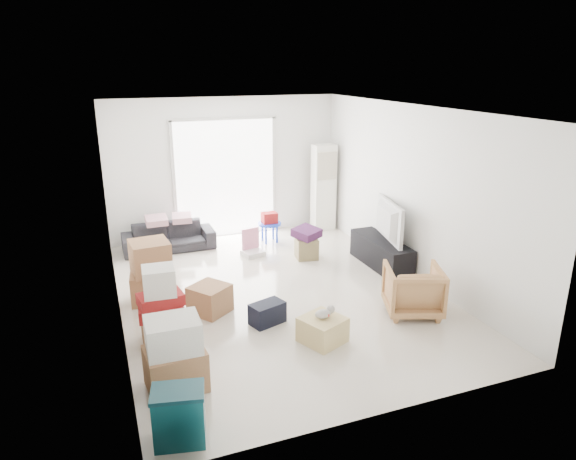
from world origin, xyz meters
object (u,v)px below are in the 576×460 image
(sofa, at_px, (168,233))
(storage_bins, at_px, (179,416))
(ottoman, at_px, (306,248))
(wood_crate, at_px, (323,330))
(television, at_px, (382,235))
(ac_tower, at_px, (323,188))
(kids_table, at_px, (269,221))
(armchair, at_px, (413,288))
(tv_console, at_px, (381,253))

(sofa, relative_size, storage_bins, 3.03)
(ottoman, distance_m, wood_crate, 2.87)
(television, distance_m, ottoman, 1.36)
(ac_tower, relative_size, storage_bins, 3.22)
(ac_tower, height_order, sofa, ac_tower)
(kids_table, bearing_deg, ac_tower, 16.98)
(television, relative_size, storage_bins, 2.09)
(armchair, height_order, kids_table, armchair)
(tv_console, relative_size, armchair, 1.90)
(television, height_order, kids_table, television)
(sofa, xyz_separation_m, ottoman, (2.20, -1.30, -0.14))
(television, xyz_separation_m, storage_bins, (-3.90, -3.07, -0.28))
(storage_bins, distance_m, wood_crate, 2.26)
(sofa, height_order, wood_crate, sofa)
(tv_console, distance_m, sofa, 3.86)
(tv_console, xyz_separation_m, kids_table, (-1.36, 1.86, 0.17))
(ac_tower, distance_m, tv_console, 2.35)
(tv_console, bearing_deg, television, 0.00)
(tv_console, bearing_deg, kids_table, 126.06)
(sofa, height_order, armchair, armchair)
(ac_tower, height_order, tv_console, ac_tower)
(tv_console, xyz_separation_m, wood_crate, (-1.96, -1.91, -0.08))
(wood_crate, bearing_deg, kids_table, 80.93)
(ac_tower, distance_m, wood_crate, 4.64)
(ac_tower, xyz_separation_m, wood_crate, (-1.91, -4.17, -0.72))
(sofa, relative_size, kids_table, 2.82)
(sofa, xyz_separation_m, kids_table, (1.88, -0.25, 0.09))
(storage_bins, bearing_deg, kids_table, 62.71)
(armchair, bearing_deg, television, -85.68)
(television, xyz_separation_m, armchair, (-0.49, -1.65, -0.18))
(armchair, relative_size, kids_table, 1.28)
(sofa, bearing_deg, kids_table, -7.42)
(sofa, distance_m, storage_bins, 5.22)
(armchair, bearing_deg, wood_crate, 30.83)
(ottoman, xyz_separation_m, kids_table, (-0.33, 1.06, 0.23))
(sofa, relative_size, wood_crate, 3.47)
(tv_console, distance_m, kids_table, 2.31)
(sofa, height_order, storage_bins, sofa)
(television, distance_m, wood_crate, 2.76)
(ottoman, bearing_deg, armchair, -77.52)
(tv_console, xyz_separation_m, sofa, (-3.23, 2.11, 0.08))
(armchair, distance_m, kids_table, 3.62)
(television, bearing_deg, sofa, 69.37)
(tv_console, bearing_deg, ac_tower, 91.27)
(tv_console, bearing_deg, storage_bins, -141.80)
(storage_bins, bearing_deg, tv_console, 38.20)
(sofa, distance_m, wood_crate, 4.22)
(kids_table, bearing_deg, wood_crate, -99.07)
(storage_bins, height_order, kids_table, kids_table)
(ac_tower, height_order, kids_table, ac_tower)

